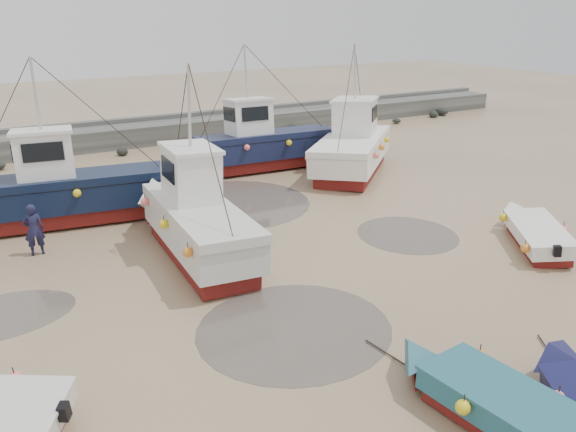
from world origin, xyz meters
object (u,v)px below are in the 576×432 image
Objects in this scene: cabin_boat_2 at (257,144)px; cabin_boat_3 at (355,145)px; cabin_boat_0 at (59,190)px; dinghy_3 at (536,230)px; dinghy_2 at (493,397)px; cabin_boat_1 at (193,215)px; person at (38,254)px.

cabin_boat_2 is 1.28× the size of cabin_boat_3.
cabin_boat_0 is 1.26× the size of cabin_boat_3.
dinghy_3 is at bearing -160.47° from cabin_boat_2.
dinghy_2 is 0.56× the size of cabin_boat_0.
cabin_boat_3 is at bearing 30.69° from cabin_boat_1.
person is (-11.42, -6.01, -1.33)m from cabin_boat_2.
cabin_boat_3 is at bearing -165.27° from person.
cabin_boat_1 is 0.90× the size of cabin_boat_2.
dinghy_3 is 0.50× the size of cabin_boat_0.
cabin_boat_0 is 0.99× the size of cabin_boat_2.
cabin_boat_2 is (-3.95, 13.82, 0.78)m from dinghy_3.
cabin_boat_2 reaches higher than dinghy_3.
cabin_boat_2 is at bearing -64.09° from cabin_boat_0.
dinghy_3 is 2.91× the size of person.
cabin_boat_0 is at bearing 125.23° from cabin_boat_1.
person is at bearing 121.36° from cabin_boat_2.
cabin_boat_3 is (0.21, 11.04, 0.80)m from dinghy_3.
cabin_boat_0 is 6.30m from cabin_boat_1.
person is at bearing -170.78° from dinghy_3.
dinghy_2 is 15.02m from person.
cabin_boat_2 is at bearing 69.64° from dinghy_2.
cabin_boat_3 is 15.96m from person.
cabin_boat_3 reaches higher than person.
person is at bearing 163.10° from cabin_boat_0.
cabin_boat_2 is (6.75, 8.56, -0.04)m from cabin_boat_1.
dinghy_2 is 0.55× the size of cabin_boat_2.
dinghy_3 is 0.64× the size of cabin_boat_3.
cabin_boat_1 is (-10.69, 5.27, 0.82)m from dinghy_3.
cabin_boat_0 is 1.09× the size of cabin_boat_1.
dinghy_2 is 0.70× the size of cabin_boat_3.
dinghy_3 is (8.54, 5.56, -0.01)m from dinghy_2.
cabin_boat_1 and cabin_boat_3 have the same top height.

